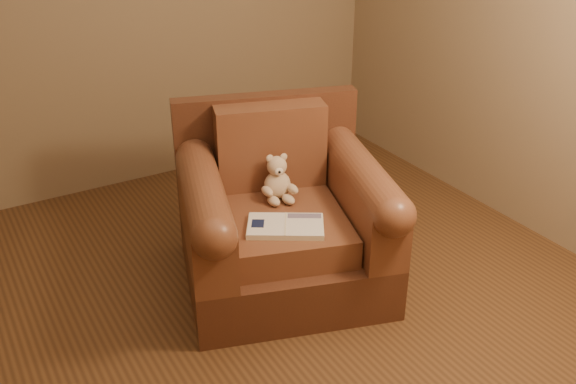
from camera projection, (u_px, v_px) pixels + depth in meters
floor at (255, 332)px, 3.21m from camera, size 4.00×4.00×0.00m
armchair at (281, 219)px, 3.49m from camera, size 1.30×1.27×0.95m
teddy_bear at (278, 182)px, 3.48m from camera, size 0.18×0.22×0.26m
guidebook at (285, 226)px, 3.22m from camera, size 0.45×0.40×0.03m
side_table at (330, 183)px, 4.10m from camera, size 0.36×0.36×0.50m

